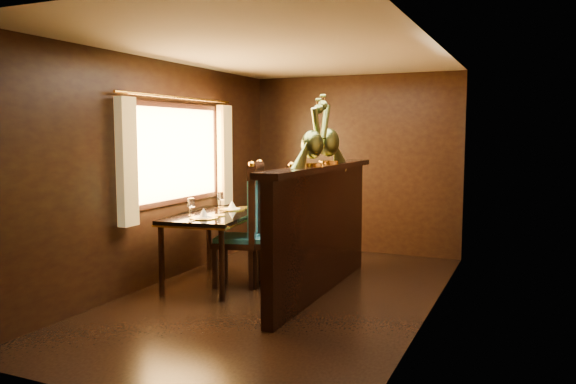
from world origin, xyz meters
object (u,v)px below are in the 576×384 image
Objects in this scene: chair_left at (291,222)px; peacock_left at (312,132)px; dining_table at (214,220)px; chair_right at (249,220)px; peacock_right at (329,130)px.

peacock_left is (0.38, -0.33, 0.98)m from chair_left.
dining_table is 1.03× the size of chair_right.
chair_left is at bearing -1.81° from chair_right.
chair_left is at bearing 5.33° from dining_table.
chair_right reaches higher than chair_left.
peacock_right is (0.38, 0.14, 1.00)m from chair_left.
chair_right is 1.91× the size of peacock_right.
dining_table is at bearing -164.61° from peacock_right.
chair_left is 2.04× the size of peacock_left.
dining_table is 2.12× the size of peacock_left.
dining_table is at bearing 173.87° from peacock_left.
dining_table is 1.58m from peacock_left.
peacock_right is (0.84, 0.24, 1.00)m from chair_right.
peacock_left is 0.47m from peacock_right.
chair_left is 0.47m from chair_right.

